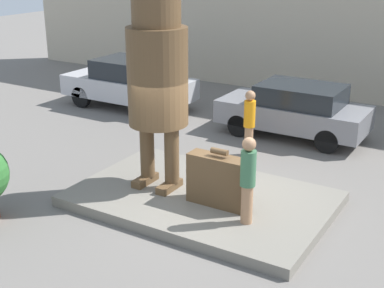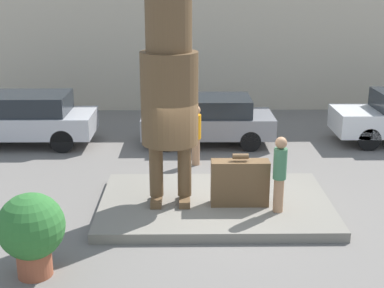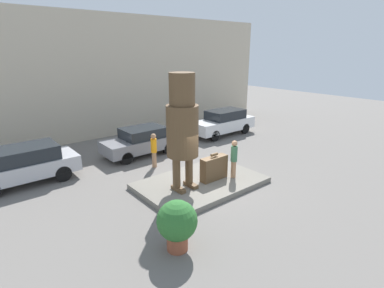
% 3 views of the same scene
% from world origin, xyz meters
% --- Properties ---
extents(ground_plane, '(60.00, 60.00, 0.00)m').
position_xyz_m(ground_plane, '(0.00, 0.00, 0.00)').
color(ground_plane, slate).
extents(pedestal, '(5.17, 3.38, 0.22)m').
position_xyz_m(pedestal, '(0.00, 0.00, 0.11)').
color(pedestal, slate).
rests_on(pedestal, ground_plane).
extents(statue_figure, '(1.22, 1.22, 4.52)m').
position_xyz_m(statue_figure, '(-1.00, -0.06, 2.86)').
color(statue_figure, brown).
rests_on(statue_figure, pedestal).
extents(giant_suitcase, '(1.26, 0.39, 1.18)m').
position_xyz_m(giant_suitcase, '(0.52, -0.24, 0.73)').
color(giant_suitcase, brown).
rests_on(giant_suitcase, pedestal).
extents(tourist, '(0.28, 0.28, 1.66)m').
position_xyz_m(tourist, '(1.31, -0.63, 1.13)').
color(tourist, '#A87A56').
rests_on(tourist, pedestal).
extents(parked_car_silver, '(4.35, 1.88, 1.61)m').
position_xyz_m(parked_car_silver, '(-5.63, 5.00, 0.86)').
color(parked_car_silver, '#B7B7BC').
rests_on(parked_car_silver, ground_plane).
extents(parked_car_grey, '(4.08, 1.81, 1.50)m').
position_xyz_m(parked_car_grey, '(0.08, 5.03, 0.79)').
color(parked_car_grey, gray).
rests_on(parked_car_grey, ground_plane).
extents(worker_hivis, '(0.29, 0.29, 1.70)m').
position_xyz_m(worker_hivis, '(-0.38, 3.03, 0.93)').
color(worker_hivis, '#A87A56').
rests_on(worker_hivis, ground_plane).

